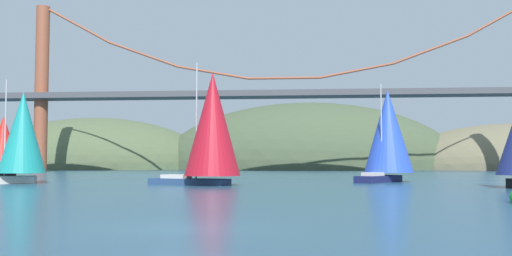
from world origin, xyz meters
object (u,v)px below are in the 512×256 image
Objects in this scene: sailboat_red_spinnaker at (1,145)px; sailboat_blue_spinnaker at (388,133)px; sailboat_teal_sail at (21,135)px; sailboat_crimson_sail at (211,126)px.

sailboat_blue_spinnaker reaches higher than sailboat_red_spinnaker.
sailboat_red_spinnaker is 0.92× the size of sailboat_teal_sail.
sailboat_red_spinnaker is 53.31m from sailboat_blue_spinnaker.
sailboat_crimson_sail is at bearing -149.54° from sailboat_blue_spinnaker.
sailboat_red_spinnaker is at bearing 166.05° from sailboat_blue_spinnaker.
sailboat_teal_sail is 0.99× the size of sailboat_blue_spinnaker.
sailboat_crimson_sail is 1.10× the size of sailboat_blue_spinnaker.
sailboat_crimson_sail is at bearing -34.60° from sailboat_red_spinnaker.
sailboat_crimson_sail reaches higher than sailboat_red_spinnaker.
sailboat_crimson_sail is (33.86, -23.36, 1.05)m from sailboat_red_spinnaker.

